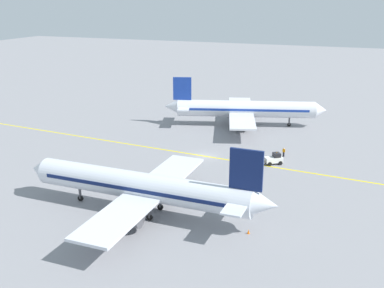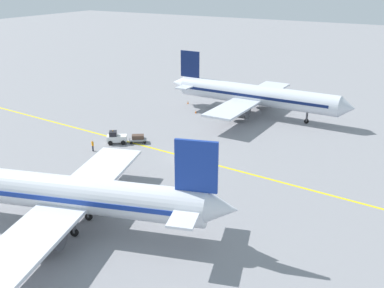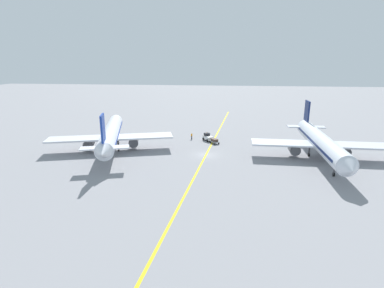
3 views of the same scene
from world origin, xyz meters
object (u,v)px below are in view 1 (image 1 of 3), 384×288
(baggage_cart_trailing, at_px, (256,161))
(traffic_cone_mid_apron, at_px, (224,209))
(traffic_cone_near_nose, at_px, (248,232))
(baggage_tug_white, at_px, (274,159))
(ground_crew_worker, at_px, (284,152))
(airplane_adjacent_stand, at_px, (244,109))
(airplane_at_gate, at_px, (144,187))

(baggage_cart_trailing, xyz_separation_m, traffic_cone_mid_apron, (-18.01, -0.01, -0.49))
(baggage_cart_trailing, height_order, traffic_cone_near_nose, baggage_cart_trailing)
(baggage_tug_white, xyz_separation_m, traffic_cone_near_nose, (-24.76, -1.90, -0.63))
(baggage_tug_white, bearing_deg, traffic_cone_mid_apron, 172.33)
(ground_crew_worker, xyz_separation_m, traffic_cone_mid_apron, (-24.22, 3.58, -0.63))
(airplane_adjacent_stand, distance_m, traffic_cone_mid_apron, 42.43)
(baggage_cart_trailing, distance_m, ground_crew_worker, 7.18)
(traffic_cone_near_nose, bearing_deg, baggage_cart_trailing, 11.35)
(ground_crew_worker, bearing_deg, baggage_tug_white, 168.20)
(traffic_cone_near_nose, bearing_deg, ground_crew_worker, 1.96)
(ground_crew_worker, bearing_deg, airplane_at_gate, 155.28)
(ground_crew_worker, relative_size, traffic_cone_near_nose, 3.05)
(airplane_at_gate, xyz_separation_m, traffic_cone_mid_apron, (4.48, -9.63, -3.43))
(airplane_at_gate, height_order, ground_crew_worker, airplane_at_gate)
(airplane_at_gate, bearing_deg, baggage_cart_trailing, -23.17)
(airplane_adjacent_stand, relative_size, baggage_cart_trailing, 11.88)
(airplane_adjacent_stand, bearing_deg, baggage_cart_trailing, -160.18)
(baggage_tug_white, bearing_deg, airplane_adjacent_stand, 27.36)
(baggage_tug_white, xyz_separation_m, traffic_cone_mid_apron, (-19.91, 2.68, -0.63))
(traffic_cone_mid_apron, bearing_deg, traffic_cone_near_nose, -136.63)
(baggage_tug_white, distance_m, ground_crew_worker, 4.40)
(airplane_adjacent_stand, xyz_separation_m, traffic_cone_near_nose, (-46.29, -13.03, -3.43))
(baggage_cart_trailing, relative_size, ground_crew_worker, 1.74)
(ground_crew_worker, height_order, traffic_cone_mid_apron, ground_crew_worker)
(airplane_at_gate, bearing_deg, traffic_cone_mid_apron, -65.06)
(airplane_adjacent_stand, distance_m, traffic_cone_near_nose, 48.21)
(traffic_cone_mid_apron, bearing_deg, airplane_at_gate, 114.94)
(airplane_at_gate, height_order, baggage_cart_trailing, airplane_at_gate)
(baggage_tug_white, distance_m, traffic_cone_mid_apron, 20.10)
(baggage_tug_white, bearing_deg, traffic_cone_near_nose, -175.62)
(ground_crew_worker, bearing_deg, traffic_cone_mid_apron, 171.59)
(baggage_cart_trailing, distance_m, traffic_cone_mid_apron, 18.01)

